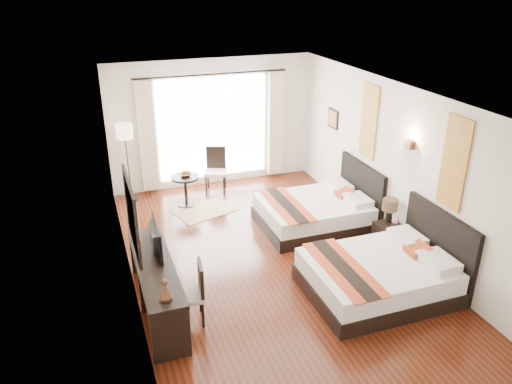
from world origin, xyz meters
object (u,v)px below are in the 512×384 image
object	(u,v)px
table_lamp	(390,207)
console_desk	(157,287)
bed_near	(383,274)
nightstand	(389,239)
fruit_bowl	(186,175)
vase	(395,226)
television	(151,239)
floor_lamp	(125,136)
desk_chair	(190,304)
bed_far	(318,211)
window_chair	(216,179)
side_table	(186,191)

from	to	relation	value
table_lamp	console_desk	bearing A→B (deg)	-173.92
bed_near	nightstand	distance (m)	1.26
fruit_bowl	console_desk	bearing A→B (deg)	-109.10
bed_near	vase	world-z (taller)	bed_near
vase	television	distance (m)	3.99
floor_lamp	television	bearing A→B (deg)	-90.97
vase	desk_chair	world-z (taller)	desk_chair
vase	television	world-z (taller)	television
bed_far	vase	distance (m)	1.61
console_desk	window_chair	world-z (taller)	window_chair
nightstand	table_lamp	bearing A→B (deg)	75.35
bed_near	nightstand	bearing A→B (deg)	51.82
nightstand	console_desk	bearing A→B (deg)	-175.86
console_desk	floor_lamp	xyz separation A→B (m)	(0.08, 3.93, 1.03)
nightstand	fruit_bowl	distance (m)	4.18
television	side_table	xyz separation A→B (m)	(1.10, 2.99, -0.66)
bed_far	table_lamp	bearing A→B (deg)	-56.10
nightstand	window_chair	distance (m)	4.09
table_lamp	console_desk	xyz separation A→B (m)	(-4.05, -0.43, -0.41)
nightstand	vase	bearing A→B (deg)	-102.80
television	window_chair	distance (m)	4.03
bed_far	vase	xyz separation A→B (m)	(0.70, -1.43, 0.26)
console_desk	floor_lamp	bearing A→B (deg)	88.81
fruit_bowl	side_table	bearing A→B (deg)	-136.86
bed_near	table_lamp	xyz separation A→B (m)	(0.82, 1.13, 0.48)
vase	side_table	world-z (taller)	side_table
fruit_bowl	nightstand	bearing A→B (deg)	-46.38
television	console_desk	bearing A→B (deg)	177.57
side_table	vase	bearing A→B (deg)	-47.59
nightstand	bed_near	bearing A→B (deg)	-128.18
console_desk	window_chair	bearing A→B (deg)	63.42
side_table	window_chair	xyz separation A→B (m)	(0.77, 0.51, -0.02)
floor_lamp	window_chair	size ratio (longest dim) A/B	1.71
bed_far	nightstand	world-z (taller)	bed_far
table_lamp	floor_lamp	distance (m)	5.33
vase	console_desk	distance (m)	3.99
console_desk	fruit_bowl	world-z (taller)	console_desk
television	table_lamp	bearing A→B (deg)	-86.67
console_desk	nightstand	bearing A→B (deg)	4.14
nightstand	television	size ratio (longest dim) A/B	0.65
television	desk_chair	bearing A→B (deg)	-151.50
fruit_bowl	vase	bearing A→B (deg)	-47.99
nightstand	console_desk	xyz separation A→B (m)	(-4.02, -0.29, 0.13)
window_chair	nightstand	bearing A→B (deg)	51.67
window_chair	bed_far	bearing A→B (deg)	52.52
bed_near	bed_far	size ratio (longest dim) A/B	1.04
table_lamp	television	distance (m)	4.04
bed_far	vase	bearing A→B (deg)	-63.81
side_table	desk_chair	bearing A→B (deg)	-101.36
television	window_chair	size ratio (longest dim) A/B	0.81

